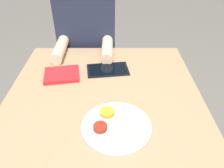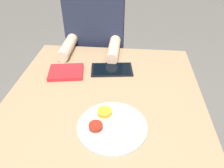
# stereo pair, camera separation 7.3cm
# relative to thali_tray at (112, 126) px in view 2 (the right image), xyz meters

# --- Properties ---
(dining_table) EXTENTS (0.93, 1.07, 0.77)m
(dining_table) POSITION_rel_thali_tray_xyz_m (-0.06, 0.16, -0.39)
(dining_table) COLOR #9E7F5B
(dining_table) RESTS_ON ground_plane
(thali_tray) EXTENTS (0.28, 0.28, 0.03)m
(thali_tray) POSITION_rel_thali_tray_xyz_m (0.00, 0.00, 0.00)
(thali_tray) COLOR #B7BABF
(thali_tray) RESTS_ON dining_table
(red_notebook) EXTENTS (0.20, 0.18, 0.02)m
(red_notebook) POSITION_rel_thali_tray_xyz_m (-0.29, 0.36, 0.00)
(red_notebook) COLOR silver
(red_notebook) RESTS_ON dining_table
(tablet_device) EXTENTS (0.24, 0.16, 0.01)m
(tablet_device) POSITION_rel_thali_tray_xyz_m (-0.04, 0.42, -0.00)
(tablet_device) COLOR black
(tablet_device) RESTS_ON dining_table
(person_diner) EXTENTS (0.39, 0.47, 1.25)m
(person_diner) POSITION_rel_thali_tray_xyz_m (-0.19, 0.83, -0.18)
(person_diner) COLOR black
(person_diner) RESTS_ON ground_plane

